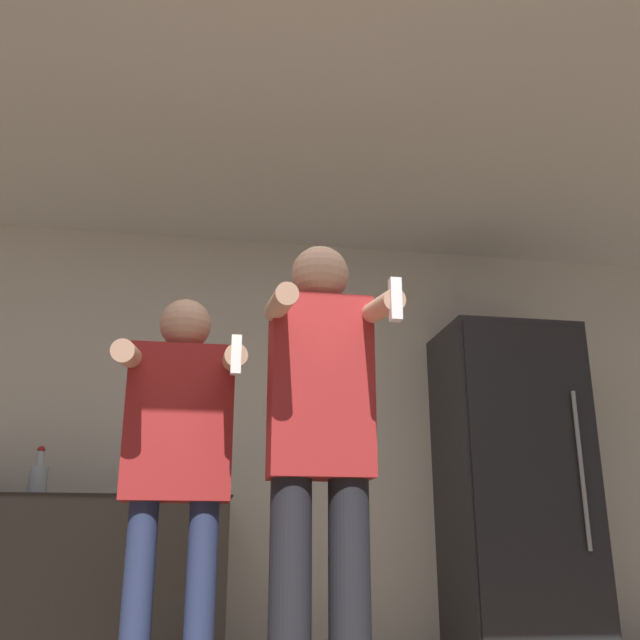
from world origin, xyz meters
TOP-DOWN VIEW (x-y plane):
  - wall_back at (0.00, 2.72)m, footprint 7.00×0.06m
  - ceiling_slab at (0.00, 1.34)m, footprint 7.00×3.21m
  - refrigerator at (1.48, 2.37)m, footprint 0.77×0.66m
  - counter at (-0.93, 2.42)m, footprint 1.56×0.57m
  - bottle_amber_bourbon at (-1.17, 2.41)m, footprint 0.09×0.09m
  - person_woman_foreground at (0.08, 0.85)m, footprint 0.42×0.54m
  - person_man_side at (-0.42, 1.22)m, footprint 0.48×0.52m

SIDE VIEW (x-z plane):
  - counter at x=-0.93m, z-range 0.00..0.90m
  - refrigerator at x=1.48m, z-range 0.00..1.91m
  - person_woman_foreground at x=0.08m, z-range 0.11..1.84m
  - bottle_amber_bourbon at x=-1.17m, z-range 0.86..1.12m
  - person_man_side at x=-0.42m, z-range 0.19..1.81m
  - wall_back at x=0.00m, z-range 0.00..2.55m
  - ceiling_slab at x=0.00m, z-range 2.55..2.60m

